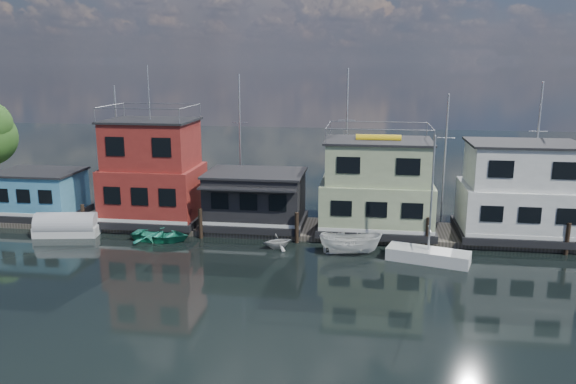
% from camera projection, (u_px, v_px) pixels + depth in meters
% --- Properties ---
extents(ground, '(160.00, 160.00, 0.00)m').
position_uv_depth(ground, '(222.00, 292.00, 31.23)').
color(ground, black).
rests_on(ground, ground).
extents(dock, '(48.00, 5.00, 0.40)m').
position_uv_depth(dock, '(262.00, 227.00, 42.76)').
color(dock, '#595147').
rests_on(dock, ground).
extents(houseboat_blue, '(6.40, 4.90, 3.66)m').
position_uv_depth(houseboat_blue, '(41.00, 194.00, 44.79)').
color(houseboat_blue, black).
rests_on(houseboat_blue, dock).
extents(houseboat_red, '(7.40, 5.90, 11.86)m').
position_uv_depth(houseboat_red, '(153.00, 174.00, 43.05)').
color(houseboat_red, black).
rests_on(houseboat_red, dock).
extents(houseboat_dark, '(7.40, 6.10, 4.06)m').
position_uv_depth(houseboat_dark, '(256.00, 199.00, 42.30)').
color(houseboat_dark, black).
rests_on(houseboat_dark, dock).
extents(houseboat_green, '(8.40, 5.90, 7.03)m').
position_uv_depth(houseboat_green, '(377.00, 188.00, 40.82)').
color(houseboat_green, black).
rests_on(houseboat_green, dock).
extents(houseboat_white, '(8.40, 5.90, 6.66)m').
position_uv_depth(houseboat_white, '(520.00, 192.00, 39.44)').
color(houseboat_white, black).
rests_on(houseboat_white, dock).
extents(pilings, '(42.28, 0.28, 2.20)m').
position_uv_depth(pilings, '(250.00, 226.00, 39.90)').
color(pilings, '#2D2116').
rests_on(pilings, ground).
extents(background_masts, '(36.40, 0.16, 12.00)m').
position_uv_depth(background_masts, '(331.00, 147.00, 46.67)').
color(background_masts, silver).
rests_on(background_masts, ground).
extents(motorboat, '(4.15, 1.64, 1.59)m').
position_uv_depth(motorboat, '(350.00, 243.00, 37.00)').
color(motorboat, white).
rests_on(motorboat, ground).
extents(tarp_runabout, '(4.79, 2.54, 1.85)m').
position_uv_depth(tarp_runabout, '(67.00, 226.00, 41.20)').
color(tarp_runabout, silver).
rests_on(tarp_runabout, ground).
extents(dinghy_white, '(2.61, 2.50, 1.07)m').
position_uv_depth(dinghy_white, '(278.00, 241.00, 38.32)').
color(dinghy_white, beige).
rests_on(dinghy_white, ground).
extents(dinghy_teal, '(4.42, 3.32, 0.87)m').
position_uv_depth(dinghy_teal, '(161.00, 235.00, 39.99)').
color(dinghy_teal, '#289477').
rests_on(dinghy_teal, ground).
extents(day_sailer, '(5.42, 3.04, 8.13)m').
position_uv_depth(day_sailer, '(428.00, 255.00, 35.81)').
color(day_sailer, white).
rests_on(day_sailer, ground).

